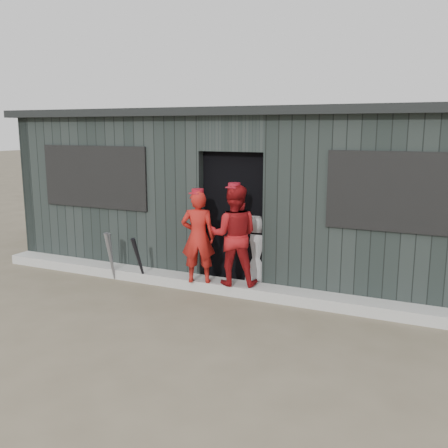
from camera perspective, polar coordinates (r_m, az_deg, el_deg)
The scene contains 9 objects.
ground at distance 5.79m, azimuth -7.68°, elevation -12.88°, with size 80.00×80.00×0.00m, color brown.
curb at distance 7.26m, azimuth 0.07°, elevation -7.16°, with size 8.00×0.36×0.15m, color #ACADA7.
bat_left at distance 8.03m, azimuth -12.78°, elevation -3.49°, with size 0.07×0.07×0.74m, color gray.
bat_mid at distance 7.88m, azimuth -12.86°, elevation -3.62°, with size 0.07×0.07×0.78m, color gray.
bat_right at distance 7.60m, azimuth -9.68°, elevation -4.16°, with size 0.07×0.07×0.77m, color black.
player_red_left at distance 7.07m, azimuth -2.97°, elevation -1.49°, with size 0.48×0.32×1.32m, color #AD1B15.
player_red_right at distance 6.96m, azimuth 1.15°, elevation -1.28°, with size 0.69×0.54×1.42m, color maroon.
player_grey_back at distance 7.37m, azimuth 3.88°, elevation -3.03°, with size 0.54×0.35×1.11m, color #A3A3A3.
dugout at distance 8.52m, azimuth 4.82°, elevation 3.87°, with size 8.30×3.30×2.62m.
Camera 1 is at (2.89, -4.45, 2.33)m, focal length 40.00 mm.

